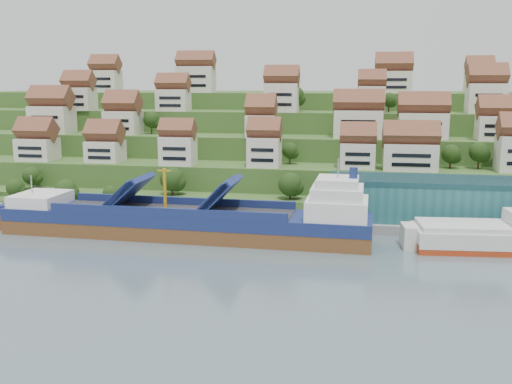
# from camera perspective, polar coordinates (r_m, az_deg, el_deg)

# --- Properties ---
(ground) EXTENTS (300.00, 300.00, 0.00)m
(ground) POSITION_cam_1_polar(r_m,az_deg,el_deg) (130.22, -2.76, -4.55)
(ground) COLOR slate
(ground) RESTS_ON ground
(quay) EXTENTS (180.00, 14.00, 2.20)m
(quay) POSITION_cam_1_polar(r_m,az_deg,el_deg) (141.60, 6.52, -2.88)
(quay) COLOR gray
(quay) RESTS_ON ground
(pebble_beach) EXTENTS (45.00, 20.00, 1.00)m
(pebble_beach) POSITION_cam_1_polar(r_m,az_deg,el_deg) (163.21, -22.06, -2.00)
(pebble_beach) COLOR gray
(pebble_beach) RESTS_ON ground
(hillside) EXTENTS (260.00, 128.00, 31.00)m
(hillside) POSITION_cam_1_polar(r_m,az_deg,el_deg) (228.91, 3.00, 4.84)
(hillside) COLOR #2D4C1E
(hillside) RESTS_ON ground
(hillside_village) EXTENTS (155.76, 61.96, 29.63)m
(hillside_village) POSITION_cam_1_polar(r_m,az_deg,el_deg) (184.18, 1.91, 7.57)
(hillside_village) COLOR silver
(hillside_village) RESTS_ON ground
(hillside_trees) EXTENTS (139.79, 62.94, 31.24)m
(hillside_trees) POSITION_cam_1_polar(r_m,az_deg,el_deg) (170.51, -3.19, 4.45)
(hillside_trees) COLOR #234015
(hillside_trees) RESTS_ON ground
(warehouse) EXTENTS (60.00, 15.00, 10.00)m
(warehouse) POSITION_cam_1_polar(r_m,az_deg,el_deg) (143.99, 19.44, -0.72)
(warehouse) COLOR #276669
(warehouse) RESTS_ON quay
(flagpole) EXTENTS (1.28, 0.16, 8.00)m
(flagpole) POSITION_cam_1_polar(r_m,az_deg,el_deg) (135.58, 5.64, -0.97)
(flagpole) COLOR gray
(flagpole) RESTS_ON quay
(beach_huts) EXTENTS (14.40, 3.70, 2.20)m
(beach_huts) POSITION_cam_1_polar(r_m,az_deg,el_deg) (162.92, -22.92, -1.51)
(beach_huts) COLOR white
(beach_huts) RESTS_ON pebble_beach
(cargo_ship) EXTENTS (84.47, 14.95, 18.76)m
(cargo_ship) POSITION_cam_1_polar(r_m,az_deg,el_deg) (130.19, -6.25, -3.00)
(cargo_ship) COLOR brown
(cargo_ship) RESTS_ON ground
(second_ship) EXTENTS (31.86, 14.16, 8.98)m
(second_ship) POSITION_cam_1_polar(r_m,az_deg,el_deg) (129.91, 22.59, -4.18)
(second_ship) COLOR #992D10
(second_ship) RESTS_ON ground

